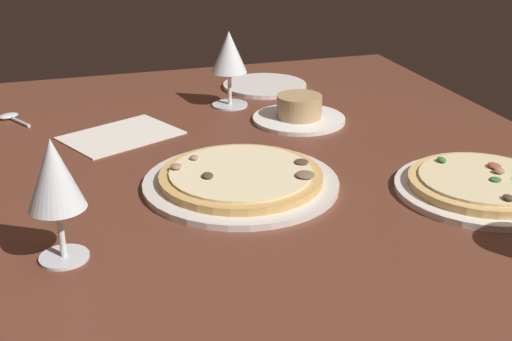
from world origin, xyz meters
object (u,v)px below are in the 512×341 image
at_px(spoon, 11,117).
at_px(ramekin_on_saucer, 299,112).
at_px(wine_glass_far, 54,178).
at_px(pizza_side, 483,185).
at_px(side_plate, 265,86).
at_px(wine_glass_near, 229,55).
at_px(paper_menu, 121,135).
at_px(pizza_main, 241,179).

bearing_deg(spoon, ramekin_on_saucer, 71.99).
bearing_deg(wine_glass_far, ramekin_on_saucer, 131.46).
relative_size(pizza_side, side_plate, 1.39).
bearing_deg(wine_glass_near, wine_glass_far, -33.55).
relative_size(wine_glass_near, paper_menu, 0.79).
distance_m(ramekin_on_saucer, side_plate, 0.24).
height_order(pizza_main, wine_glass_far, wine_glass_far).
relative_size(pizza_side, wine_glass_near, 1.67).
bearing_deg(wine_glass_far, spoon, -172.87).
xyz_separation_m(pizza_side, spoon, (-0.57, -0.69, -0.01)).
xyz_separation_m(side_plate, spoon, (0.07, -0.54, 0.00)).
height_order(pizza_main, pizza_side, same).
relative_size(wine_glass_far, wine_glass_near, 1.03).
distance_m(side_plate, spoon, 0.55).
distance_m(wine_glass_far, wine_glass_near, 0.65).
bearing_deg(pizza_side, wine_glass_near, -154.50).
xyz_separation_m(paper_menu, spoon, (-0.16, -0.19, 0.00)).
distance_m(pizza_side, ramekin_on_saucer, 0.42).
height_order(pizza_main, paper_menu, pizza_main).
relative_size(side_plate, paper_menu, 0.95).
height_order(ramekin_on_saucer, wine_glass_near, wine_glass_near).
xyz_separation_m(ramekin_on_saucer, side_plate, (-0.24, 0.01, -0.01)).
relative_size(ramekin_on_saucer, paper_menu, 0.91).
distance_m(pizza_side, side_plate, 0.65).
relative_size(pizza_side, wine_glass_far, 1.63).
bearing_deg(paper_menu, pizza_main, 2.96).
bearing_deg(ramekin_on_saucer, side_plate, 178.25).
xyz_separation_m(pizza_main, wine_glass_near, (-0.40, 0.09, 0.10)).
xyz_separation_m(ramekin_on_saucer, wine_glass_near, (-0.13, -0.10, 0.09)).
distance_m(wine_glass_far, spoon, 0.60).
relative_size(pizza_main, wine_glass_far, 1.88).
bearing_deg(wine_glass_far, pizza_main, 118.32).
distance_m(ramekin_on_saucer, spoon, 0.57).
distance_m(wine_glass_far, paper_menu, 0.46).
relative_size(wine_glass_far, side_plate, 0.85).
distance_m(wine_glass_near, side_plate, 0.18).
bearing_deg(pizza_main, spoon, -141.85).
height_order(side_plate, paper_menu, side_plate).
bearing_deg(pizza_side, ramekin_on_saucer, -159.33).
bearing_deg(pizza_main, wine_glass_far, -61.68).
distance_m(pizza_side, paper_menu, 0.64).
height_order(wine_glass_far, paper_menu, wine_glass_far).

